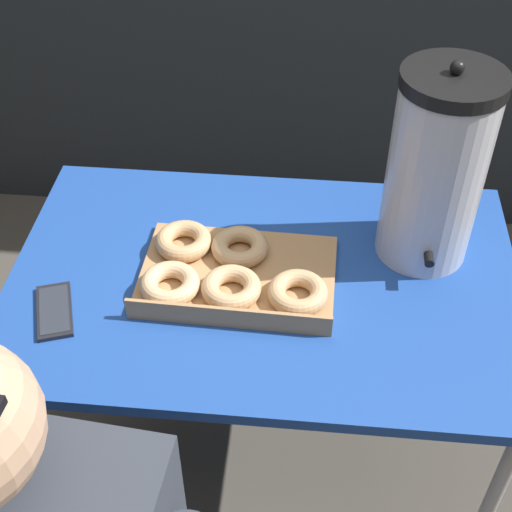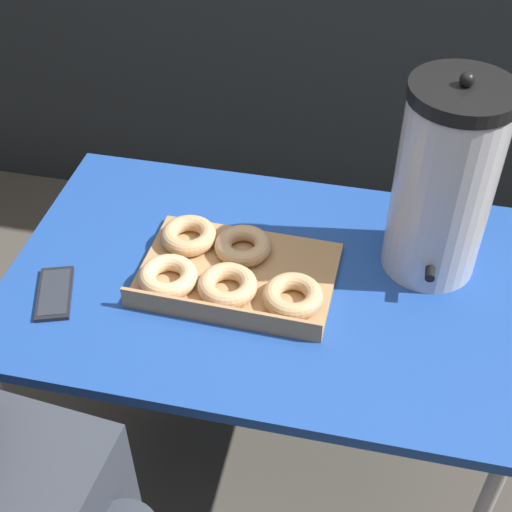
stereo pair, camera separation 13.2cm
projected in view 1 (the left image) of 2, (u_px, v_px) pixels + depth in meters
The scene contains 5 objects.
ground_plane at pixel (262, 459), 2.05m from camera, with size 12.00×12.00×0.00m, color #4C473F.
folding_table at pixel (263, 295), 1.58m from camera, with size 1.11×0.72×0.74m.
donut_box at pixel (229, 273), 1.52m from camera, with size 0.44×0.30×0.05m.
coffee_urn at pixel (436, 169), 1.46m from camera, with size 0.21×0.23×0.46m.
cell_phone at pixel (54, 311), 1.46m from camera, with size 0.12×0.17×0.01m.
Camera 1 is at (0.09, -1.10, 1.82)m, focal length 50.00 mm.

